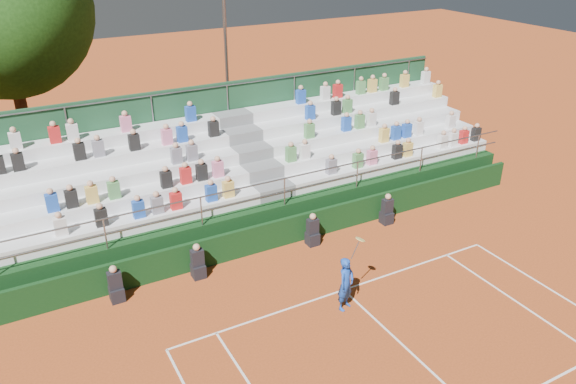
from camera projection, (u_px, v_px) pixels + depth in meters
ground at (344, 290)px, 16.87m from camera, size 90.00×90.00×0.00m
courtside_wall at (292, 230)px, 19.19m from camera, size 20.00×0.15×1.00m
line_officials at (262, 246)px, 18.25m from camera, size 10.19×0.40×1.19m
grandstand at (252, 180)px, 21.50m from camera, size 20.00×5.20×4.40m
tennis_player at (346, 284)px, 15.75m from camera, size 0.88×0.60×2.22m
tree_east at (0, 9)px, 22.35m from camera, size 7.20×7.20×10.48m
floodlight_mast at (226, 52)px, 26.84m from camera, size 0.60×0.25×7.43m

